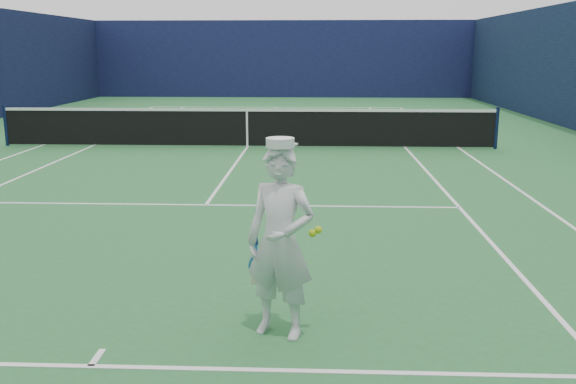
{
  "coord_description": "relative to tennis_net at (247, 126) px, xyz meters",
  "views": [
    {
      "loc": [
        1.79,
        -16.53,
        2.49
      ],
      "look_at": [
        1.49,
        -9.7,
        0.97
      ],
      "focal_mm": 40.0,
      "sensor_mm": 36.0,
      "label": 1
    }
  ],
  "objects": [
    {
      "name": "court_markings",
      "position": [
        0.0,
        0.0,
        -0.55
      ],
      "size": [
        11.03,
        23.83,
        0.01
      ],
      "color": "white",
      "rests_on": "ground"
    },
    {
      "name": "ground",
      "position": [
        0.0,
        0.0,
        -0.55
      ],
      "size": [
        80.0,
        80.0,
        0.0
      ],
      "primitive_type": "plane",
      "color": "#276632",
      "rests_on": "ground"
    },
    {
      "name": "tennis_net",
      "position": [
        0.0,
        0.0,
        0.0
      ],
      "size": [
        12.88,
        0.09,
        1.07
      ],
      "color": "#141E4C",
      "rests_on": "ground"
    },
    {
      "name": "tennis_player",
      "position": [
        1.49,
        -11.2,
        0.31
      ],
      "size": [
        0.73,
        0.68,
        1.77
      ],
      "rotation": [
        0.0,
        0.0,
        -0.35
      ],
      "color": "silver",
      "rests_on": "ground"
    },
    {
      "name": "windscreen_fence",
      "position": [
        0.0,
        0.0,
        1.45
      ],
      "size": [
        20.12,
        36.12,
        4.0
      ],
      "color": "#0F1339",
      "rests_on": "ground"
    }
  ]
}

